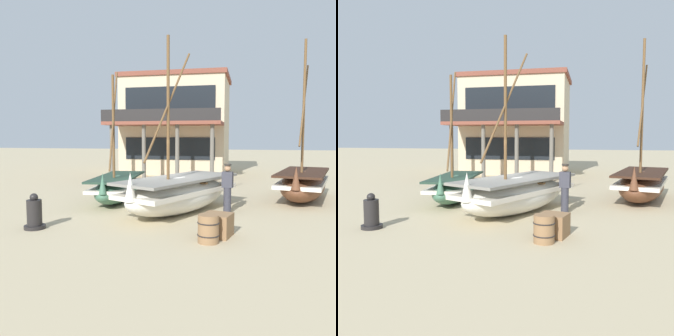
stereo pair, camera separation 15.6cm
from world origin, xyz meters
TOP-DOWN VIEW (x-y plane):
  - ground_plane at (0.00, 0.00)m, footprint 120.00×120.00m
  - fishing_boat_near_left at (-2.10, 1.05)m, footprint 1.93×4.44m
  - fishing_boat_centre_large at (0.72, -0.51)m, footprint 3.78×5.36m
  - fishing_boat_far_right at (5.23, 2.96)m, footprint 2.79×4.97m
  - fisherman_by_hull at (2.35, -0.20)m, footprint 0.40×0.28m
  - capstan_winch at (-2.87, -3.54)m, footprint 0.60×0.60m
  - wooden_barrel at (2.10, -3.82)m, footprint 0.56×0.56m
  - cargo_crate at (2.26, -3.17)m, footprint 0.86×0.86m
  - harbor_building_main at (-2.08, 13.50)m, footprint 7.43×8.80m

SIDE VIEW (x-z plane):
  - ground_plane at x=0.00m, z-range 0.00..0.00m
  - cargo_crate at x=2.26m, z-range 0.00..0.60m
  - wooden_barrel at x=2.10m, z-range 0.00..0.70m
  - capstan_winch at x=-2.87m, z-range -0.10..0.92m
  - fishing_boat_near_left at x=-2.10m, z-range -1.99..3.16m
  - fishing_boat_far_right at x=5.23m, z-range -2.49..3.84m
  - fishing_boat_centre_large at x=0.72m, z-range -2.24..3.59m
  - fisherman_by_hull at x=2.35m, z-range -0.01..1.68m
  - harbor_building_main at x=-2.08m, z-range 0.01..6.93m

